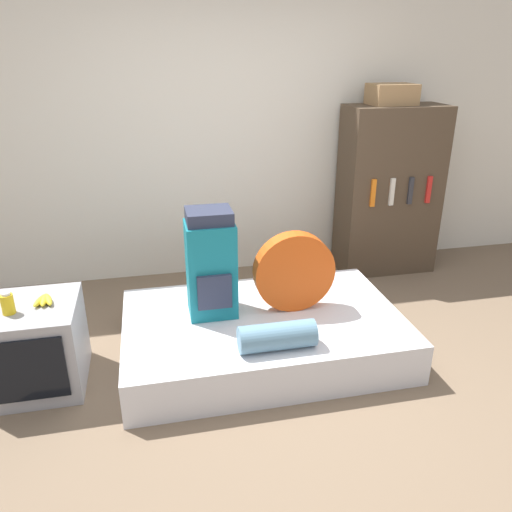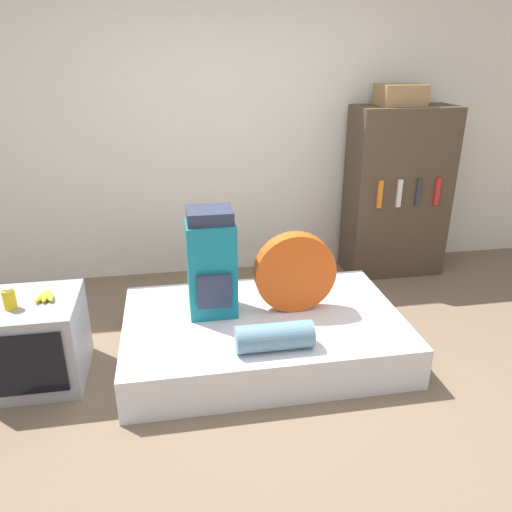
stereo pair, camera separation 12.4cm
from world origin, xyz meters
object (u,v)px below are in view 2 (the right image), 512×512
(tent_bag, at_px, (295,272))
(sleeping_roll, at_px, (274,337))
(cardboard_box, at_px, (400,95))
(bookshelf, at_px, (397,192))
(television, at_px, (36,341))
(backpack, at_px, (212,264))
(canister, at_px, (9,299))

(tent_bag, distance_m, sleeping_roll, 0.57)
(tent_bag, bearing_deg, cardboard_box, 44.36)
(sleeping_roll, bearing_deg, bookshelf, 47.37)
(sleeping_roll, height_order, cardboard_box, cardboard_box)
(bookshelf, bearing_deg, tent_bag, -137.65)
(sleeping_roll, distance_m, television, 1.51)
(backpack, relative_size, sleeping_roll, 1.57)
(sleeping_roll, relative_size, cardboard_box, 1.24)
(sleeping_roll, xyz_separation_m, television, (-1.46, 0.36, -0.10))
(canister, bearing_deg, cardboard_box, 24.28)
(tent_bag, relative_size, sleeping_roll, 1.19)
(tent_bag, bearing_deg, sleeping_roll, -116.70)
(tent_bag, distance_m, television, 1.73)
(backpack, distance_m, bookshelf, 2.10)
(television, bearing_deg, tent_bag, 3.84)
(tent_bag, relative_size, television, 0.95)
(bookshelf, xyz_separation_m, cardboard_box, (-0.05, 0.03, 0.85))
(tent_bag, xyz_separation_m, bookshelf, (1.24, 1.13, 0.20))
(canister, bearing_deg, sleeping_roll, -10.85)
(television, relative_size, canister, 4.31)
(backpack, relative_size, television, 1.26)
(television, distance_m, canister, 0.36)
(television, height_order, canister, canister)
(sleeping_roll, xyz_separation_m, cardboard_box, (1.42, 1.64, 1.25))
(tent_bag, bearing_deg, backpack, 174.30)
(bookshelf, bearing_deg, television, -157.10)
(bookshelf, relative_size, cardboard_box, 4.03)
(bookshelf, height_order, cardboard_box, cardboard_box)
(backpack, height_order, television, backpack)
(backpack, bearing_deg, sleeping_roll, -58.73)
(backpack, distance_m, canister, 1.24)
(tent_bag, xyz_separation_m, canister, (-1.79, -0.18, 0.05))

